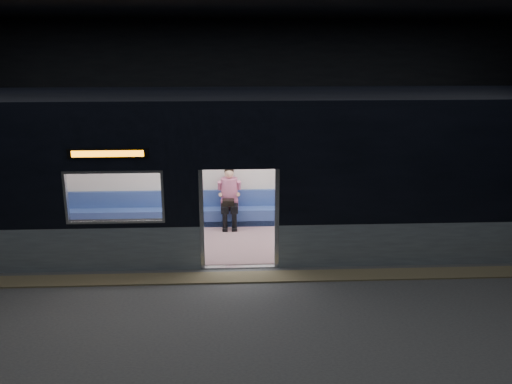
{
  "coord_description": "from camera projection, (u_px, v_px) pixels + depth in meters",
  "views": [
    {
      "loc": [
        -0.15,
        -9.05,
        4.48
      ],
      "look_at": [
        0.39,
        2.3,
        1.23
      ],
      "focal_mm": 38.0,
      "sensor_mm": 36.0,
      "label": 1
    }
  ],
  "objects": [
    {
      "name": "station_envelope",
      "position": [
        239.0,
        89.0,
        8.93
      ],
      "size": [
        24.0,
        14.0,
        5.0
      ],
      "color": "black",
      "rests_on": "station_floor"
    },
    {
      "name": "tactile_strip",
      "position": [
        240.0,
        277.0,
        10.46
      ],
      "size": [
        22.8,
        0.5,
        0.03
      ],
      "primitive_type": "cube",
      "color": "#8C7F59",
      "rests_on": "station_floor"
    },
    {
      "name": "transit_map",
      "position": [
        438.0,
        162.0,
        13.45
      ],
      "size": [
        1.06,
        0.03,
        0.69
      ],
      "primitive_type": "cube",
      "color": "white",
      "rests_on": "metro_car"
    },
    {
      "name": "station_floor",
      "position": [
        241.0,
        291.0,
        9.93
      ],
      "size": [
        24.0,
        14.0,
        0.01
      ],
      "primitive_type": "cube",
      "color": "#47494C",
      "rests_on": "ground"
    },
    {
      "name": "passenger",
      "position": [
        229.0,
        194.0,
        13.1
      ],
      "size": [
        0.42,
        0.73,
        1.44
      ],
      "rotation": [
        0.0,
        0.0,
        -0.0
      ],
      "color": "black",
      "rests_on": "metro_car"
    },
    {
      "name": "metro_car",
      "position": [
        238.0,
        162.0,
        11.87
      ],
      "size": [
        18.0,
        3.04,
        3.35
      ],
      "color": "#92A4AE",
      "rests_on": "station_floor"
    },
    {
      "name": "handbag",
      "position": [
        228.0,
        202.0,
        12.91
      ],
      "size": [
        0.29,
        0.25,
        0.14
      ],
      "primitive_type": "cube",
      "rotation": [
        0.0,
        0.0,
        -0.02
      ],
      "color": "black",
      "rests_on": "passenger"
    }
  ]
}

